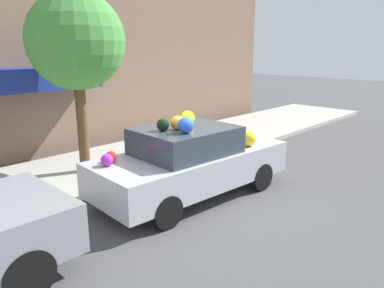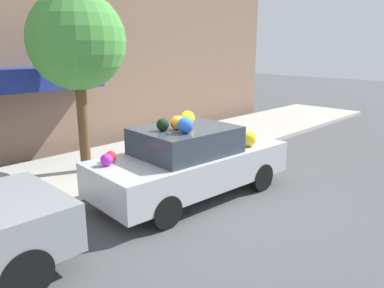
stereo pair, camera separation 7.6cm
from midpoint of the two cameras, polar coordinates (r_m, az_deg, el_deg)
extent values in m
plane|color=#4C4C4F|center=(7.77, -0.37, -7.77)|extent=(60.00, 60.00, 0.00)
cube|color=#B2ADA3|center=(9.71, -11.93, -3.04)|extent=(24.00, 3.20, 0.13)
cube|color=#846651|center=(11.20, -19.43, 12.80)|extent=(18.00, 0.30, 5.51)
cube|color=navy|center=(10.21, -23.17, 9.08)|extent=(3.39, 0.90, 0.55)
cylinder|color=brown|center=(8.89, -16.60, 2.81)|extent=(0.24, 0.24, 2.21)
sphere|color=#47933D|center=(8.72, -17.51, 14.77)|extent=(2.12, 2.12, 2.12)
cylinder|color=#B2B2B7|center=(9.91, -0.88, -0.31)|extent=(0.20, 0.20, 0.55)
sphere|color=#B2B2B7|center=(9.82, -0.89, 1.58)|extent=(0.18, 0.18, 0.18)
cube|color=#B7BABF|center=(7.55, -0.29, -3.49)|extent=(4.22, 1.95, 0.64)
cube|color=#333D47|center=(7.28, -1.25, 0.56)|extent=(1.95, 1.60, 0.51)
cylinder|color=black|center=(9.01, 2.46, -2.58)|extent=(0.60, 0.22, 0.59)
cylinder|color=black|center=(8.06, 10.19, -4.93)|extent=(0.60, 0.22, 0.59)
cylinder|color=black|center=(7.52, -11.54, -6.45)|extent=(0.60, 0.22, 0.59)
cylinder|color=black|center=(6.35, -4.23, -10.26)|extent=(0.60, 0.22, 0.59)
ellipsoid|color=white|center=(8.21, 5.42, 1.02)|extent=(0.29, 0.25, 0.20)
ellipsoid|color=blue|center=(8.04, 6.64, 0.70)|extent=(0.36, 0.32, 0.21)
sphere|color=blue|center=(6.72, -1.29, 2.89)|extent=(0.39, 0.39, 0.30)
sphere|color=purple|center=(6.70, -13.13, -2.39)|extent=(0.24, 0.24, 0.22)
ellipsoid|color=pink|center=(8.57, 8.28, 1.21)|extent=(0.26, 0.26, 0.11)
sphere|color=red|center=(6.91, -12.55, -1.91)|extent=(0.27, 0.27, 0.20)
sphere|color=yellow|center=(7.90, 8.31, 0.85)|extent=(0.34, 0.34, 0.33)
sphere|color=orange|center=(8.22, 7.06, 1.34)|extent=(0.42, 0.42, 0.30)
sphere|color=yellow|center=(7.44, -0.98, 4.00)|extent=(0.39, 0.39, 0.28)
sphere|color=#954F38|center=(8.40, 3.33, 1.53)|extent=(0.31, 0.31, 0.25)
ellipsoid|color=#FAA124|center=(7.01, -2.49, 3.25)|extent=(0.38, 0.38, 0.27)
sphere|color=black|center=(6.92, -4.77, 2.93)|extent=(0.27, 0.27, 0.23)
cylinder|color=black|center=(5.14, -24.10, -17.67)|extent=(0.65, 0.19, 0.65)
camera|label=1|loc=(0.04, -90.29, -0.08)|focal=35.00mm
camera|label=2|loc=(0.04, 89.71, 0.08)|focal=35.00mm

